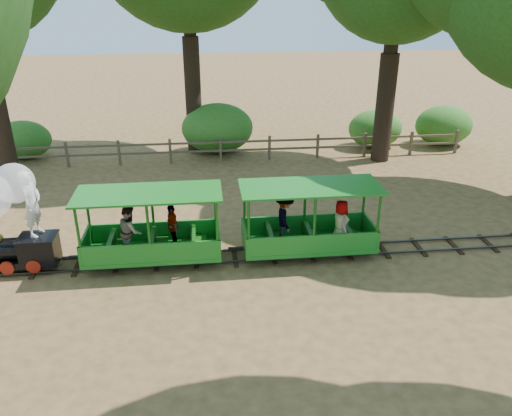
{
  "coord_description": "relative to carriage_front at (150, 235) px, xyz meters",
  "views": [
    {
      "loc": [
        -1.72,
        -11.38,
        6.48
      ],
      "look_at": [
        -0.39,
        0.5,
        1.19
      ],
      "focal_mm": 35.0,
      "sensor_mm": 36.0,
      "label": 1
    }
  ],
  "objects": [
    {
      "name": "ground",
      "position": [
        3.13,
        0.03,
        -0.81
      ],
      "size": [
        90.0,
        90.0,
        0.0
      ],
      "primitive_type": "plane",
      "color": "#A47346",
      "rests_on": "ground"
    },
    {
      "name": "track",
      "position": [
        3.13,
        0.03,
        -0.74
      ],
      "size": [
        22.0,
        1.0,
        0.1
      ],
      "color": "#3F3D3A",
      "rests_on": "ground"
    },
    {
      "name": "carriage_front",
      "position": [
        0.0,
        0.0,
        0.0
      ],
      "size": [
        3.55,
        1.45,
        1.84
      ],
      "color": "#1A781F",
      "rests_on": "track"
    },
    {
      "name": "carriage_rear",
      "position": [
        4.02,
        0.03,
        0.01
      ],
      "size": [
        3.55,
        1.45,
        1.84
      ],
      "color": "#1A781F",
      "rests_on": "track"
    },
    {
      "name": "fence",
      "position": [
        3.13,
        8.03,
        -0.23
      ],
      "size": [
        18.1,
        0.1,
        1.0
      ],
      "color": "brown",
      "rests_on": "ground"
    },
    {
      "name": "shrub_west",
      "position": [
        -5.87,
        9.33,
        -0.02
      ],
      "size": [
        2.26,
        1.74,
        1.57
      ],
      "primitive_type": "ellipsoid",
      "color": "#2D6B1E",
      "rests_on": "ground"
    },
    {
      "name": "shrub_mid_w",
      "position": [
        2.08,
        9.33,
        0.24
      ],
      "size": [
        3.01,
        2.32,
        2.09
      ],
      "primitive_type": "ellipsoid",
      "color": "#2D6B1E",
      "rests_on": "ground"
    },
    {
      "name": "shrub_mid_e",
      "position": [
        8.98,
        9.33,
        0.01
      ],
      "size": [
        2.36,
        1.81,
        1.63
      ],
      "primitive_type": "ellipsoid",
      "color": "#2D6B1E",
      "rests_on": "ground"
    },
    {
      "name": "shrub_east",
      "position": [
        12.13,
        9.33,
        0.07
      ],
      "size": [
        2.54,
        1.96,
        1.76
      ],
      "primitive_type": "ellipsoid",
      "color": "#2D6B1E",
      "rests_on": "ground"
    }
  ]
}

